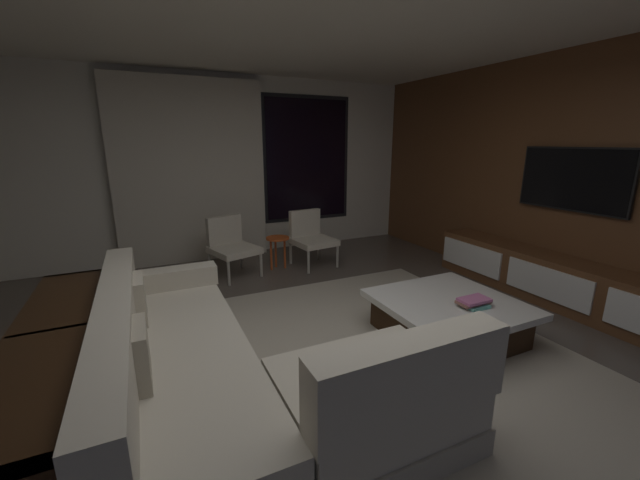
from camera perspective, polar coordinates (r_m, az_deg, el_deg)
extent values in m
plane|color=#564C44|center=(3.12, 2.72, -19.32)|extent=(9.20, 9.20, 0.00)
cube|color=silver|center=(6.08, -13.76, 10.51)|extent=(6.60, 0.12, 2.70)
cube|color=black|center=(6.40, -2.00, 11.99)|extent=(1.52, 0.02, 2.02)
cube|color=black|center=(6.39, -1.94, 11.98)|extent=(1.40, 0.03, 1.90)
cube|color=beige|center=(5.82, -18.73, 9.50)|extent=(2.10, 0.12, 2.60)
cube|color=brown|center=(4.88, 36.94, 7.10)|extent=(0.12, 7.80, 2.70)
cube|color=#ADA391|center=(3.21, 9.44, -18.42)|extent=(3.20, 3.80, 0.01)
cube|color=#B1A997|center=(2.95, -19.70, -20.42)|extent=(0.90, 2.50, 0.18)
cube|color=beige|center=(2.84, -20.08, -16.92)|extent=(0.86, 2.42, 0.24)
cube|color=beige|center=(2.70, -28.24, -11.86)|extent=(0.20, 2.50, 0.40)
cube|color=beige|center=(3.80, -22.10, -5.44)|extent=(0.90, 0.20, 0.18)
cube|color=#B1A997|center=(2.58, 7.30, -25.44)|extent=(1.10, 0.90, 0.18)
cube|color=beige|center=(2.45, 7.47, -21.66)|extent=(1.07, 0.86, 0.24)
cube|color=beige|center=(2.03, 13.40, -19.33)|extent=(1.10, 0.20, 0.40)
cube|color=beige|center=(3.21, -25.63, -8.14)|extent=(0.10, 0.36, 0.36)
cube|color=#B2A893|center=(2.44, -25.50, -15.42)|extent=(0.10, 0.36, 0.36)
cube|color=black|center=(3.71, 18.59, -11.62)|extent=(1.00, 1.00, 0.30)
cube|color=white|center=(3.64, 18.82, -9.07)|extent=(1.16, 1.16, 0.06)
cube|color=#6ECFC1|center=(3.57, 22.23, -9.06)|extent=(0.20, 0.18, 0.03)
cube|color=#925E51|center=(3.58, 22.07, -8.60)|extent=(0.29, 0.14, 0.02)
cube|color=#C86CA2|center=(3.55, 22.18, -8.32)|extent=(0.26, 0.16, 0.02)
cylinder|color=#B2ADA0|center=(5.38, 2.63, -2.29)|extent=(0.04, 0.04, 0.36)
cylinder|color=#B2ADA0|center=(5.13, -1.75, -3.14)|extent=(0.04, 0.04, 0.36)
cylinder|color=#B2ADA0|center=(5.78, -0.26, -1.08)|extent=(0.04, 0.04, 0.36)
cylinder|color=#B2ADA0|center=(5.54, -4.44, -1.81)|extent=(0.04, 0.04, 0.36)
cube|color=beige|center=(5.40, -0.97, -0.22)|extent=(0.61, 0.63, 0.08)
cube|color=beige|center=(5.55, -2.29, 2.61)|extent=(0.49, 0.14, 0.38)
cylinder|color=#B2ADA0|center=(5.06, -8.84, -3.54)|extent=(0.04, 0.04, 0.36)
cylinder|color=#B2ADA0|center=(4.83, -13.57, -4.69)|extent=(0.04, 0.04, 0.36)
cylinder|color=#B2ADA0|center=(5.47, -11.79, -2.30)|extent=(0.04, 0.04, 0.36)
cylinder|color=#B2ADA0|center=(5.25, -16.27, -3.30)|extent=(0.04, 0.04, 0.36)
cube|color=beige|center=(5.10, -12.74, -1.50)|extent=(0.68, 0.70, 0.08)
cube|color=beige|center=(5.24, -14.21, 1.46)|extent=(0.49, 0.22, 0.38)
cylinder|color=#BF4C1E|center=(5.29, -7.36, -2.13)|extent=(0.03, 0.03, 0.46)
cylinder|color=#BF4C1E|center=(5.35, -5.32, -1.87)|extent=(0.03, 0.03, 0.46)
cylinder|color=#BF4C1E|center=(5.41, -6.68, -1.72)|extent=(0.03, 0.03, 0.46)
cylinder|color=#BF4C1E|center=(5.26, -6.40, 0.28)|extent=(0.32, 0.32, 0.02)
cube|color=brown|center=(4.89, 32.41, -5.39)|extent=(0.44, 3.10, 0.52)
cube|color=white|center=(4.70, 30.91, -5.61)|extent=(0.02, 0.93, 0.33)
cube|color=white|center=(5.30, 21.65, -2.39)|extent=(0.02, 0.93, 0.33)
cube|color=#8B40D7|center=(4.58, 39.93, -9.80)|extent=(0.03, 0.04, 0.18)
cube|color=#A3D675|center=(4.64, 38.02, -9.11)|extent=(0.03, 0.04, 0.19)
cube|color=black|center=(4.91, 33.79, 7.59)|extent=(0.04, 1.17, 0.67)
cube|color=black|center=(4.90, 33.77, 7.59)|extent=(0.05, 1.13, 0.63)
cube|color=black|center=(2.61, -35.72, -11.36)|extent=(0.40, 2.10, 0.04)
cube|color=black|center=(2.89, -33.89, -21.86)|extent=(0.38, 2.04, 0.03)
cube|color=black|center=(3.68, -32.22, -9.67)|extent=(0.40, 0.04, 0.74)
cube|color=black|center=(2.77, -34.60, -17.95)|extent=(0.38, 0.03, 0.74)
cube|color=white|center=(2.53, -35.74, -23.96)|extent=(0.18, 0.04, 0.24)
cube|color=white|center=(2.72, -34.66, -21.08)|extent=(0.18, 0.04, 0.22)
cube|color=silver|center=(2.92, -33.83, -18.52)|extent=(0.18, 0.04, 0.22)
cube|color=white|center=(3.11, -33.47, -15.94)|extent=(0.18, 0.04, 0.26)
cube|color=silver|center=(3.33, -32.77, -14.26)|extent=(0.18, 0.04, 0.22)
cube|color=silver|center=(3.54, -32.31, -12.41)|extent=(0.18, 0.04, 0.23)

